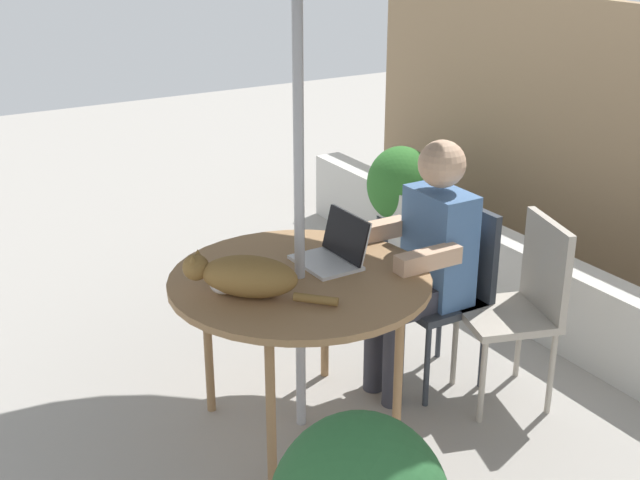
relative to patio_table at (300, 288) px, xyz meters
The scene contains 9 objects.
ground_plane 0.68m from the patio_table, ahead, with size 14.00×14.00×0.00m, color gray.
planter_wall_low 1.65m from the patio_table, 90.00° to the left, with size 4.81×0.20×0.46m, color beige.
patio_table is the anchor object (origin of this frame).
chair_occupied 0.85m from the patio_table, 90.00° to the left, with size 0.40×0.40×0.90m.
chair_empty 1.07m from the patio_table, 72.32° to the left, with size 0.50×0.50×0.90m.
person_seated 0.68m from the patio_table, 90.00° to the left, with size 0.48×0.48×1.24m.
laptop 0.26m from the patio_table, 105.66° to the left, with size 0.31×0.26×0.21m.
cat 0.32m from the patio_table, 81.89° to the right, with size 0.49×0.49×0.17m.
potted_plant_by_chair 2.24m from the patio_table, 132.93° to the left, with size 0.46×0.46×0.72m.
Camera 1 is at (2.86, -1.59, 2.22)m, focal length 47.12 mm.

